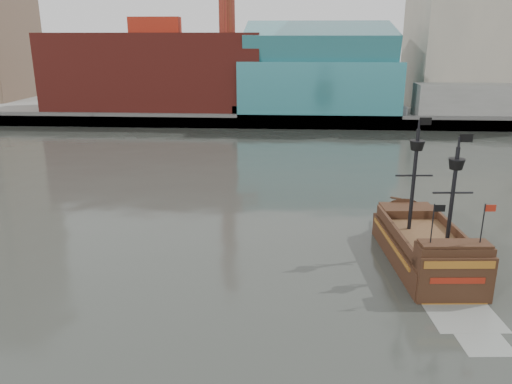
{
  "coord_description": "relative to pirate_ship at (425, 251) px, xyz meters",
  "views": [
    {
      "loc": [
        4.42,
        -29.27,
        16.22
      ],
      "look_at": [
        1.89,
        9.91,
        4.0
      ],
      "focal_mm": 35.0,
      "sensor_mm": 36.0,
      "label": 1
    }
  ],
  "objects": [
    {
      "name": "ground",
      "position": [
        -14.76,
        -5.44,
        -1.04
      ],
      "size": [
        400.0,
        400.0,
        0.0
      ],
      "primitive_type": "plane",
      "color": "#292C27",
      "rests_on": "ground"
    },
    {
      "name": "pirate_ship",
      "position": [
        0.0,
        0.0,
        0.0
      ],
      "size": [
        5.77,
        15.65,
        11.49
      ],
      "rotation": [
        0.0,
        0.0,
        0.07
      ],
      "color": "black",
      "rests_on": "ground"
    },
    {
      "name": "promenade_far",
      "position": [
        -14.76,
        86.56,
        -0.04
      ],
      "size": [
        220.0,
        60.0,
        2.0
      ],
      "primitive_type": "cube",
      "color": "slate",
      "rests_on": "ground"
    },
    {
      "name": "seawall",
      "position": [
        -14.76,
        57.06,
        0.26
      ],
      "size": [
        220.0,
        1.0,
        2.6
      ],
      "primitive_type": "cube",
      "color": "#4C4C49",
      "rests_on": "ground"
    }
  ]
}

